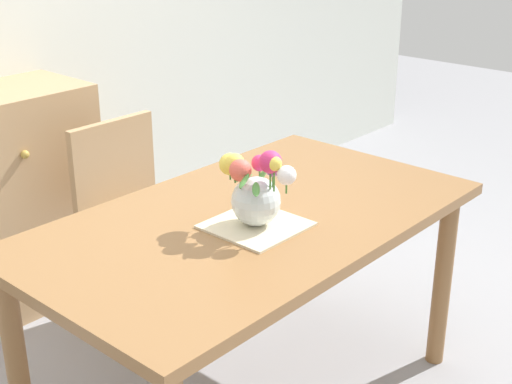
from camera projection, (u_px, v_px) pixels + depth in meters
dining_table at (251, 241)px, 2.48m from camera, size 1.58×0.90×0.77m
chair_far at (133, 211)px, 3.11m from camera, size 0.42×0.42×0.90m
placemat at (256, 225)px, 2.35m from camera, size 0.28×0.28×0.01m
flower_vase at (255, 190)px, 2.30m from camera, size 0.23×0.27×0.26m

